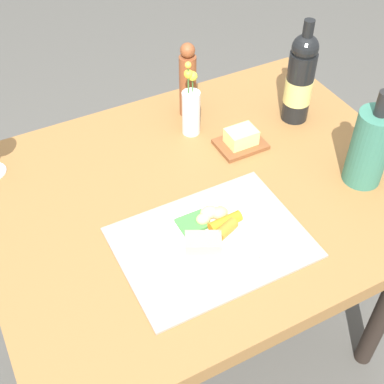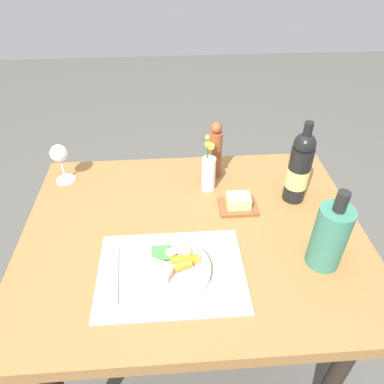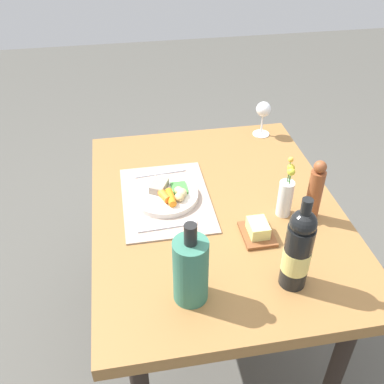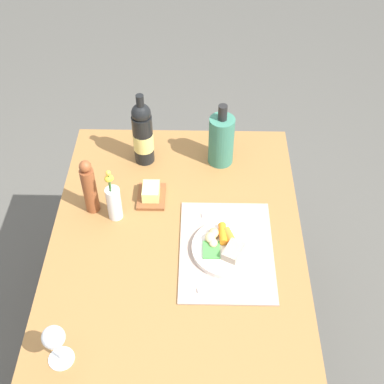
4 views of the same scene
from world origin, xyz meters
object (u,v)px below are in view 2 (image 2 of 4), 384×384
(wine_bottle, at_px, (299,169))
(cooler_bottle, at_px, (330,236))
(fork, at_px, (116,275))
(flower_vase, at_px, (209,171))
(pepper_mill, at_px, (215,151))
(wine_glass, at_px, (59,156))
(dining_table, at_px, (193,248))
(butter_dish, at_px, (238,203))
(dinner_plate, at_px, (171,268))
(knife, at_px, (225,273))

(wine_bottle, xyz_separation_m, cooler_bottle, (-0.00, -0.30, -0.02))
(fork, xyz_separation_m, flower_vase, (0.30, 0.39, 0.07))
(pepper_mill, bearing_deg, wine_bottle, -31.50)
(wine_bottle, xyz_separation_m, wine_glass, (-0.84, 0.17, -0.02))
(dining_table, relative_size, cooler_bottle, 4.21)
(wine_bottle, bearing_deg, butter_dish, -168.88)
(wine_glass, bearing_deg, fork, -63.71)
(fork, height_order, pepper_mill, pepper_mill)
(pepper_mill, relative_size, cooler_bottle, 0.86)
(pepper_mill, xyz_separation_m, cooler_bottle, (0.26, -0.46, -0.00))
(butter_dish, bearing_deg, dinner_plate, -132.18)
(knife, bearing_deg, wine_bottle, 45.06)
(cooler_bottle, bearing_deg, pepper_mill, 119.99)
(pepper_mill, height_order, wine_bottle, wine_bottle)
(dining_table, bearing_deg, wine_bottle, 20.71)
(wine_glass, bearing_deg, dining_table, -33.14)
(knife, distance_m, wine_glass, 0.74)
(dining_table, height_order, wine_bottle, wine_bottle)
(dinner_plate, xyz_separation_m, knife, (0.15, -0.02, -0.01))
(dining_table, xyz_separation_m, butter_dish, (0.16, 0.10, 0.10))
(pepper_mill, distance_m, butter_dish, 0.23)
(wine_bottle, bearing_deg, flower_vase, 165.32)
(fork, height_order, flower_vase, flower_vase)
(knife, height_order, wine_bottle, wine_bottle)
(pepper_mill, bearing_deg, knife, -93.30)
(dinner_plate, relative_size, cooler_bottle, 0.89)
(butter_dish, bearing_deg, dining_table, -148.65)
(dining_table, height_order, wine_glass, wine_glass)
(dining_table, height_order, pepper_mill, pepper_mill)
(dinner_plate, bearing_deg, flower_vase, 68.86)
(fork, bearing_deg, wine_bottle, 22.95)
(dining_table, bearing_deg, cooler_bottle, -22.87)
(dinner_plate, bearing_deg, pepper_mill, 68.77)
(knife, relative_size, wine_glass, 1.28)
(butter_dish, relative_size, cooler_bottle, 0.49)
(cooler_bottle, height_order, wine_glass, cooler_bottle)
(flower_vase, bearing_deg, wine_glass, 170.78)
(dinner_plate, height_order, flower_vase, flower_vase)
(knife, distance_m, wine_bottle, 0.45)
(pepper_mill, xyz_separation_m, wine_bottle, (0.27, -0.16, 0.02))
(knife, bearing_deg, dinner_plate, 170.54)
(wine_bottle, bearing_deg, dinner_plate, -145.66)
(dining_table, xyz_separation_m, pepper_mill, (0.10, 0.30, 0.19))
(knife, bearing_deg, pepper_mill, 83.95)
(fork, xyz_separation_m, wine_glass, (-0.24, 0.48, 0.10))
(fork, distance_m, wine_bottle, 0.69)
(dinner_plate, bearing_deg, fork, -177.94)
(flower_vase, bearing_deg, butter_dish, -52.44)
(fork, relative_size, pepper_mill, 0.87)
(fork, xyz_separation_m, cooler_bottle, (0.60, 0.02, 0.10))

